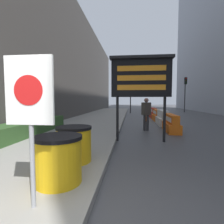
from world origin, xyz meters
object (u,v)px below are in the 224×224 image
jersey_barrier_white (162,118)px  traffic_cone_far (170,121)px  message_board (141,78)px  traffic_cone_near (149,114)px  barrel_drum_middle (74,144)px  pedestrian_worker (146,111)px  jersey_barrier_orange_far (171,124)px  warning_sign (30,102)px  jersey_barrier_orange_near (157,116)px  traffic_cone_mid (146,117)px  jersey_barrier_red_striped (153,113)px  barrel_drum_foreground (58,159)px  traffic_light_far_side (185,87)px  traffic_light_near_curb (131,89)px

jersey_barrier_white → traffic_cone_far: size_ratio=3.06×
message_board → traffic_cone_near: 10.38m
barrel_drum_middle → traffic_cone_near: (2.94, 12.78, -0.27)m
traffic_cone_near → pedestrian_worker: (-0.89, -7.73, 0.70)m
jersey_barrier_orange_far → pedestrian_worker: size_ratio=1.11×
warning_sign → jersey_barrier_orange_near: size_ratio=0.96×
traffic_cone_near → traffic_cone_mid: bearing=-98.2°
jersey_barrier_red_striped → traffic_cone_near: jersey_barrier_red_striped is taller
traffic_cone_near → message_board: bearing=-97.3°
barrel_drum_foreground → jersey_barrier_orange_far: size_ratio=0.45×
pedestrian_worker → jersey_barrier_red_striped: bearing=-139.1°
message_board → traffic_cone_mid: bearing=83.2°
jersey_barrier_orange_far → jersey_barrier_white: (-0.00, 2.41, 0.03)m
traffic_cone_far → traffic_light_far_side: traffic_light_far_side is taller
traffic_light_far_side → message_board: bearing=-111.3°
traffic_light_near_curb → barrel_drum_foreground: bearing=-93.6°
barrel_drum_foreground → jersey_barrier_white: 8.89m
message_board → traffic_cone_far: bearing=64.4°
jersey_barrier_orange_near → traffic_cone_near: 3.21m
barrel_drum_foreground → jersey_barrier_orange_far: bearing=61.8°
barrel_drum_middle → traffic_cone_near: size_ratio=1.46×
barrel_drum_foreground → traffic_light_near_curb: size_ratio=0.20×
warning_sign → barrel_drum_middle: bearing=91.0°
warning_sign → jersey_barrier_white: 9.64m
message_board → traffic_light_far_side: traffic_light_far_side is taller
jersey_barrier_white → jersey_barrier_red_striped: bearing=90.0°
traffic_cone_mid → traffic_light_far_side: size_ratio=0.15×
pedestrian_worker → traffic_cone_mid: bearing=-134.2°
jersey_barrier_white → traffic_cone_mid: 1.91m
traffic_light_near_curb → traffic_light_far_side: size_ratio=0.91×
jersey_barrier_orange_far → traffic_cone_far: jersey_barrier_orange_far is taller
traffic_light_near_curb → traffic_light_far_side: bearing=18.0°
jersey_barrier_white → traffic_cone_mid: size_ratio=3.04×
jersey_barrier_white → traffic_cone_near: 5.52m
traffic_cone_far → warning_sign: bearing=-112.7°
jersey_barrier_white → pedestrian_worker: pedestrian_worker is taller
jersey_barrier_orange_near → traffic_light_far_side: traffic_light_far_side is taller
jersey_barrier_red_striped → traffic_light_far_side: bearing=56.2°
traffic_cone_mid → traffic_light_far_side: (5.62, 10.02, 2.82)m
traffic_light_near_curb → jersey_barrier_orange_far: bearing=-80.3°
message_board → pedestrian_worker: 2.76m
traffic_cone_mid → traffic_cone_far: traffic_cone_mid is taller
pedestrian_worker → traffic_cone_near: bearing=-135.7°
jersey_barrier_red_striped → traffic_cone_near: 0.96m
jersey_barrier_orange_far → message_board: bearing=-126.2°
jersey_barrier_white → traffic_cone_far: (0.31, -0.63, -0.08)m
jersey_barrier_orange_far → traffic_cone_mid: (-0.85, 4.12, -0.05)m
barrel_drum_middle → message_board: bearing=58.6°
jersey_barrier_white → traffic_cone_mid: jersey_barrier_white is taller
barrel_drum_foreground → jersey_barrier_red_striped: size_ratio=0.41×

